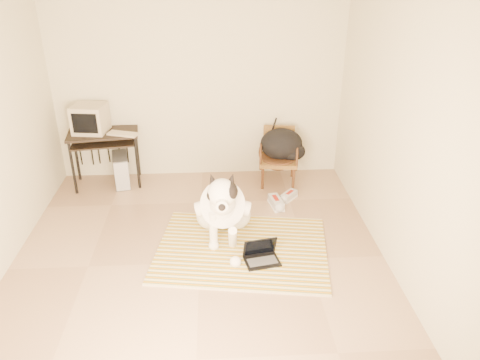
{
  "coord_description": "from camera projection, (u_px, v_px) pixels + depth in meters",
  "views": [
    {
      "loc": [
        0.19,
        -4.1,
        3.01
      ],
      "look_at": [
        0.46,
        0.5,
        0.73
      ],
      "focal_mm": 35.0,
      "sensor_mm": 36.0,
      "label": 1
    }
  ],
  "objects": [
    {
      "name": "sneaker_right",
      "position": [
        289.0,
        196.0,
        6.23
      ],
      "size": [
        0.27,
        0.29,
        0.1
      ],
      "color": "white",
      "rests_on": "floor"
    },
    {
      "name": "wall_back",
      "position": [
        199.0,
        83.0,
        6.4
      ],
      "size": [
        4.5,
        0.0,
        4.5
      ],
      "primitive_type": "plane",
      "rotation": [
        1.57,
        0.0,
        0.0
      ],
      "color": "beige",
      "rests_on": "floor"
    },
    {
      "name": "wall_right",
      "position": [
        402.0,
        141.0,
        4.5
      ],
      "size": [
        0.0,
        4.5,
        4.5
      ],
      "primitive_type": "plane",
      "rotation": [
        1.57,
        0.0,
        -1.57
      ],
      "color": "beige",
      "rests_on": "floor"
    },
    {
      "name": "crt_monitor",
      "position": [
        90.0,
        119.0,
        6.27
      ],
      "size": [
        0.47,
        0.45,
        0.38
      ],
      "color": "#B3A68D",
      "rests_on": "computer_desk"
    },
    {
      "name": "laptop",
      "position": [
        261.0,
        255.0,
        4.96
      ],
      "size": [
        0.4,
        0.33,
        0.25
      ],
      "color": "black",
      "rests_on": "rug"
    },
    {
      "name": "rattan_chair",
      "position": [
        278.0,
        156.0,
        6.57
      ],
      "size": [
        0.57,
        0.56,
        0.78
      ],
      "color": "olive",
      "rests_on": "floor"
    },
    {
      "name": "backpack",
      "position": [
        283.0,
        145.0,
        6.5
      ],
      "size": [
        0.62,
        0.49,
        0.44
      ],
      "color": "black",
      "rests_on": "rattan_chair"
    },
    {
      "name": "sneaker_left",
      "position": [
        276.0,
        203.0,
        6.06
      ],
      "size": [
        0.19,
        0.35,
        0.12
      ],
      "color": "white",
      "rests_on": "floor"
    },
    {
      "name": "rug",
      "position": [
        242.0,
        249.0,
        5.19
      ],
      "size": [
        2.05,
        1.69,
        0.02
      ],
      "color": "#BD8211",
      "rests_on": "floor"
    },
    {
      "name": "computer_desk",
      "position": [
        103.0,
        140.0,
        6.37
      ],
      "size": [
        0.99,
        0.64,
        0.77
      ],
      "color": "black",
      "rests_on": "floor"
    },
    {
      "name": "dog",
      "position": [
        223.0,
        208.0,
        5.27
      ],
      "size": [
        0.65,
        1.35,
        0.97
      ],
      "color": "white",
      "rests_on": "rug"
    },
    {
      "name": "desk_keyboard",
      "position": [
        123.0,
        134.0,
        6.24
      ],
      "size": [
        0.43,
        0.28,
        0.03
      ],
      "primitive_type": "cube",
      "rotation": [
        0.0,
        0.0,
        -0.33
      ],
      "color": "#B3A68D",
      "rests_on": "computer_desk"
    },
    {
      "name": "pc_tower",
      "position": [
        121.0,
        170.0,
        6.56
      ],
      "size": [
        0.29,
        0.5,
        0.44
      ],
      "color": "#454547",
      "rests_on": "floor"
    },
    {
      "name": "wall_front",
      "position": [
        181.0,
        312.0,
        2.38
      ],
      "size": [
        4.5,
        0.0,
        4.5
      ],
      "primitive_type": "plane",
      "rotation": [
        -1.57,
        0.0,
        0.0
      ],
      "color": "beige",
      "rests_on": "floor"
    },
    {
      "name": "floor",
      "position": [
        199.0,
        263.0,
        4.99
      ],
      "size": [
        4.5,
        4.5,
        0.0
      ],
      "primitive_type": "plane",
      "color": "#A28163",
      "rests_on": "ground"
    }
  ]
}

